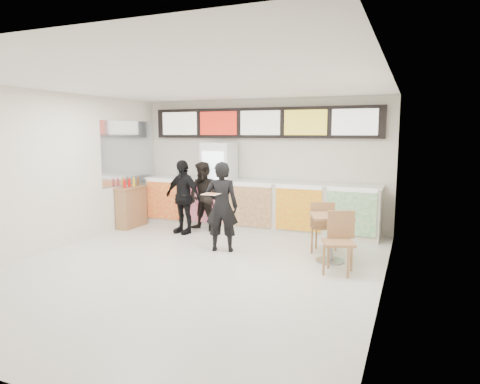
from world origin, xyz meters
The scene contains 15 objects.
floor centered at (0.00, 0.00, 0.00)m, with size 7.00×7.00×0.00m, color beige.
ceiling centered at (0.00, 0.00, 3.00)m, with size 7.00×7.00×0.00m, color white.
wall_back centered at (0.00, 3.50, 1.50)m, with size 6.00×6.00×0.00m, color silver.
wall_left centered at (-3.00, 0.00, 1.50)m, with size 7.00×7.00×0.00m, color silver.
wall_right centered at (3.00, 0.00, 1.50)m, with size 7.00×7.00×0.00m, color silver.
service_counter centered at (0.00, 3.09, 0.57)m, with size 5.56×0.77×1.14m.
menu_board centered at (0.00, 3.41, 2.45)m, with size 5.50×0.14×0.70m.
drinks_fridge centered at (-0.93, 3.11, 1.00)m, with size 0.70×0.67×2.00m.
mirror_panel centered at (-2.99, 2.45, 1.75)m, with size 0.01×2.00×1.50m, color #B2B7BF.
customer_main centered at (0.03, 1.17, 0.85)m, with size 0.62×0.41×1.70m, color black.
customer_left centered at (-1.05, 2.55, 0.79)m, with size 0.77×0.60×1.58m, color black.
customer_mid centered at (-1.39, 2.17, 0.82)m, with size 0.96×0.40×1.64m, color black.
pizza_slice centered at (0.03, 0.72, 1.16)m, with size 0.36×0.36×0.02m.
cafe_table centered at (2.06, 1.25, 0.57)m, with size 1.05×1.73×0.98m.
condiment_ledge centered at (-2.82, 2.24, 0.49)m, with size 0.35×0.86×1.15m.
Camera 1 is at (3.35, -6.01, 2.23)m, focal length 32.00 mm.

